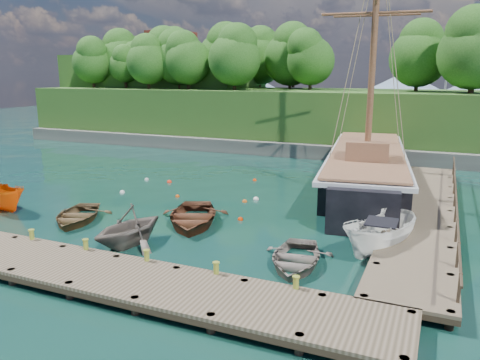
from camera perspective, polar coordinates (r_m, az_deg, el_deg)
The scene contains 25 objects.
ground at distance 23.96m, azimuth -8.22°, elevation -5.99°, with size 160.00×160.00×0.00m, color #10322E.
dock_near at distance 17.78m, azimuth -13.87°, elevation -11.61°, with size 20.00×3.20×1.10m.
dock_east at distance 27.20m, azimuth 21.47°, elevation -3.53°, with size 3.20×24.00×1.10m.
bollard_0 at distance 22.74m, azimuth -23.87°, elevation -8.04°, with size 0.26×0.26×0.45m, color olive.
bollard_1 at distance 20.73m, azimuth -18.14°, elevation -9.58°, with size 0.26×0.26×0.45m, color olive.
bollard_2 at distance 18.97m, azimuth -11.20°, elevation -11.29°, with size 0.26×0.26×0.45m, color olive.
bollard_3 at distance 17.56m, azimuth -2.89°, elevation -13.11°, with size 0.26×0.26×0.45m, color olive.
bollard_4 at distance 16.58m, azimuth 6.76°, elevation -14.85°, with size 0.26×0.26×0.45m, color olive.
rowboat_0 at distance 26.46m, azimuth -19.25°, elevation -4.77°, with size 3.02×4.23×0.88m, color brown.
rowboat_1 at distance 22.28m, azimuth -13.33°, elevation -7.68°, with size 3.30×3.82×2.01m, color #6E6158.
rowboat_2 at distance 24.66m, azimuth -5.82°, elevation -5.37°, with size 3.68×5.15×1.07m, color #512B1A.
rowboat_3 at distance 19.63m, azimuth 6.72°, elevation -10.28°, with size 2.96×4.15×0.86m, color slate.
motorboat_orange at distance 30.40m, azimuth -27.02°, elevation -3.23°, with size 1.67×4.44×1.72m, color #F05F07.
cabin_boat_white at distance 21.64m, azimuth 16.63°, elevation -8.51°, with size 1.81×4.81×1.86m, color white.
schooner at distance 33.20m, azimuth 15.14°, elevation 0.98°, with size 7.59×27.35×20.06m.
mooring_buoy_0 at distance 31.82m, azimuth -14.15°, elevation -1.52°, with size 0.33×0.33×0.33m, color white.
mooring_buoy_1 at distance 30.12m, azimuth -7.63°, elevation -2.05°, with size 0.27×0.27×0.27m, color #E24D09.
mooring_buoy_2 at distance 28.66m, azimuth 0.57°, elevation -2.71°, with size 0.30×0.30×0.30m, color #D85D16.
mooring_buoy_3 at distance 29.18m, azimuth 1.96°, elevation -2.43°, with size 0.36×0.36×0.36m, color silver.
mooring_buoy_4 at distance 34.16m, azimuth -8.61°, elevation -0.30°, with size 0.35×0.35×0.35m, color #F92E12.
mooring_buoy_5 at distance 34.37m, azimuth 1.80°, elevation -0.08°, with size 0.28×0.28×0.28m, color #EB3504.
mooring_buoy_6 at distance 35.24m, azimuth -11.31°, elevation -0.00°, with size 0.31×0.31×0.31m, color silver.
mooring_buoy_7 at distance 25.22m, azimuth 0.05°, elevation -4.89°, with size 0.29×0.29×0.29m, color red.
headland at distance 56.44m, azimuth -2.75°, elevation 10.65°, with size 51.00×19.31×12.90m.
distant_ridge at distance 89.61m, azimuth 18.87°, elevation 10.03°, with size 117.00×40.00×10.00m.
Camera 1 is at (12.10, -19.21, 7.68)m, focal length 35.00 mm.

